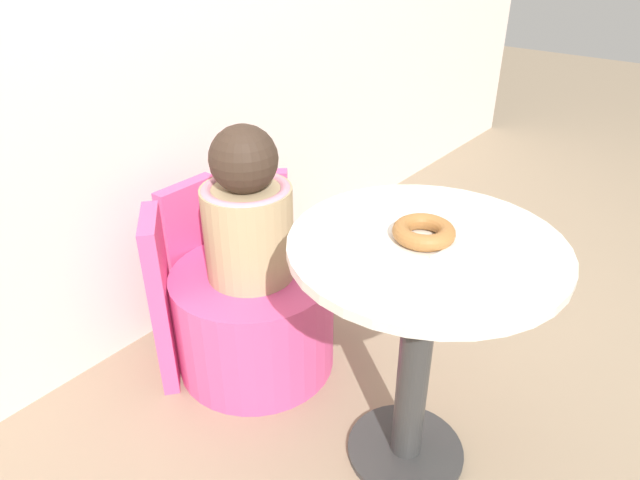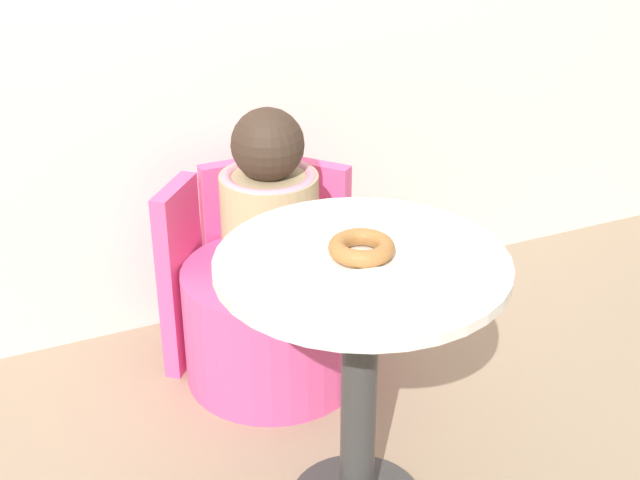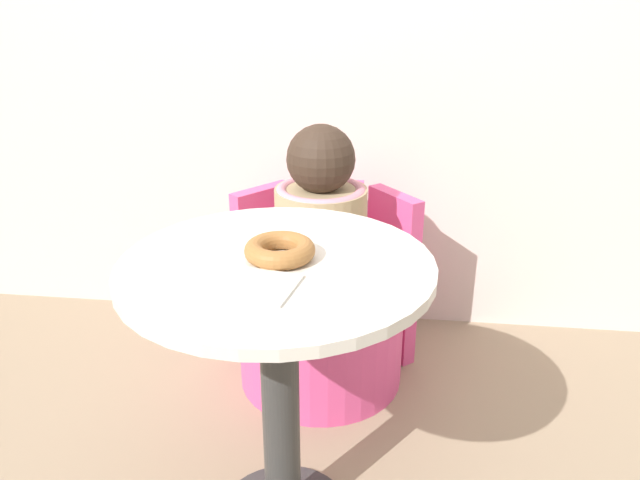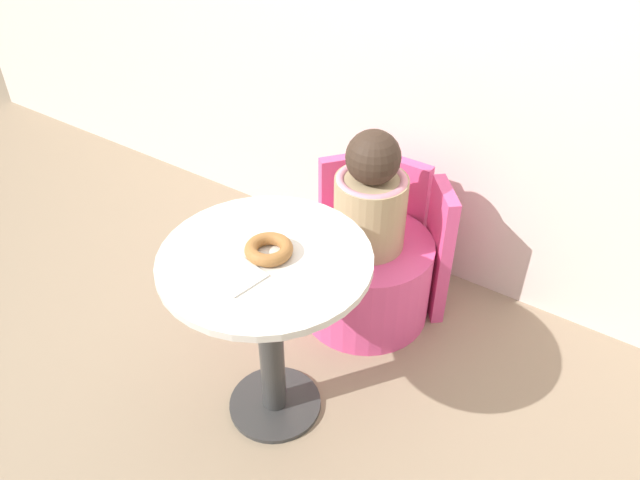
{
  "view_description": "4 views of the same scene",
  "coord_description": "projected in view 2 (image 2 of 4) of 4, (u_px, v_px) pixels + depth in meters",
  "views": [
    {
      "loc": [
        -0.99,
        -0.46,
        1.36
      ],
      "look_at": [
        0.11,
        0.42,
        0.56
      ],
      "focal_mm": 32.0,
      "sensor_mm": 36.0,
      "label": 1
    },
    {
      "loc": [
        -0.72,
        -1.45,
        1.62
      ],
      "look_at": [
        0.09,
        0.37,
        0.6
      ],
      "focal_mm": 50.0,
      "sensor_mm": 36.0,
      "label": 2
    },
    {
      "loc": [
        0.28,
        -1.07,
        1.24
      ],
      "look_at": [
        0.11,
        0.42,
        0.61
      ],
      "focal_mm": 35.0,
      "sensor_mm": 36.0,
      "label": 3
    },
    {
      "loc": [
        0.99,
        -1.05,
        1.88
      ],
      "look_at": [
        0.07,
        0.35,
        0.59
      ],
      "focal_mm": 35.0,
      "sensor_mm": 36.0,
      "label": 4
    }
  ],
  "objects": [
    {
      "name": "round_table",
      "position": [
        360.0,
        332.0,
        2.02
      ],
      "size": [
        0.65,
        0.65,
        0.71
      ],
      "color": "#333333",
      "rests_on": "ground_plane"
    },
    {
      "name": "child_figure",
      "position": [
        269.0,
        202.0,
        2.49
      ],
      "size": [
        0.28,
        0.28,
        0.49
      ],
      "color": "tan",
      "rests_on": "tub_chair"
    },
    {
      "name": "paper_napkin",
      "position": [
        384.0,
        283.0,
        1.83
      ],
      "size": [
        0.15,
        0.15,
        0.01
      ],
      "color": "silver",
      "rests_on": "round_table"
    },
    {
      "name": "booth_backrest",
      "position": [
        246.0,
        257.0,
        2.8
      ],
      "size": [
        0.63,
        0.23,
        0.59
      ],
      "color": "#E54C8C",
      "rests_on": "ground_plane"
    },
    {
      "name": "tub_chair",
      "position": [
        273.0,
        323.0,
        2.68
      ],
      "size": [
        0.53,
        0.53,
        0.36
      ],
      "color": "#E54C8C",
      "rests_on": "ground_plane"
    },
    {
      "name": "donut",
      "position": [
        362.0,
        248.0,
        1.94
      ],
      "size": [
        0.15,
        0.15,
        0.04
      ],
      "color": "#9E6633",
      "rests_on": "round_table"
    }
  ]
}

